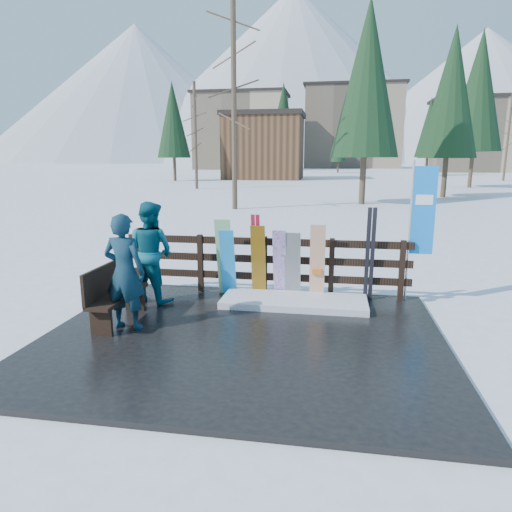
% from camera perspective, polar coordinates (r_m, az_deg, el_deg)
% --- Properties ---
extents(ground, '(700.00, 700.00, 0.00)m').
position_cam_1_polar(ground, '(7.08, -1.65, -10.42)').
color(ground, white).
rests_on(ground, ground).
extents(deck, '(6.00, 5.00, 0.08)m').
position_cam_1_polar(deck, '(7.07, -1.65, -10.12)').
color(deck, black).
rests_on(deck, ground).
extents(fence, '(5.60, 0.10, 1.15)m').
position_cam_1_polar(fence, '(8.93, 1.06, -0.66)').
color(fence, black).
rests_on(fence, deck).
extents(snow_patch, '(2.64, 1.00, 0.12)m').
position_cam_1_polar(snow_patch, '(8.44, 4.77, -5.68)').
color(snow_patch, white).
rests_on(snow_patch, deck).
extents(bench, '(0.41, 1.50, 0.97)m').
position_cam_1_polar(bench, '(7.77, -17.33, -4.27)').
color(bench, black).
rests_on(bench, deck).
extents(snowboard_0, '(0.28, 0.30, 1.31)m').
position_cam_1_polar(snowboard_0, '(8.85, -3.53, -0.82)').
color(snowboard_0, '#1D99F2').
rests_on(snowboard_0, deck).
extents(snowboard_1, '(0.30, 0.35, 1.52)m').
position_cam_1_polar(snowboard_1, '(8.84, -3.97, -0.16)').
color(snowboard_1, white).
rests_on(snowboard_1, deck).
extents(snowboard_2, '(0.28, 0.28, 1.41)m').
position_cam_1_polar(snowboard_2, '(8.72, 0.31, -0.66)').
color(snowboard_2, orange).
rests_on(snowboard_2, deck).
extents(snowboard_3, '(0.25, 0.40, 1.34)m').
position_cam_1_polar(snowboard_3, '(8.67, 2.97, -0.98)').
color(snowboard_3, white).
rests_on(snowboard_3, deck).
extents(snowboard_4, '(0.30, 0.35, 1.30)m').
position_cam_1_polar(snowboard_4, '(8.65, 4.58, -1.17)').
color(snowboard_4, black).
rests_on(snowboard_4, deck).
extents(snowboard_5, '(0.28, 0.22, 1.45)m').
position_cam_1_polar(snowboard_5, '(8.61, 7.67, -0.80)').
color(snowboard_5, silver).
rests_on(snowboard_5, deck).
extents(ski_pair_a, '(0.16, 0.20, 1.61)m').
position_cam_1_polar(ski_pair_a, '(8.78, -0.00, 0.07)').
color(ski_pair_a, maroon).
rests_on(ski_pair_a, deck).
extents(ski_pair_b, '(0.17, 0.18, 1.78)m').
position_cam_1_polar(ski_pair_b, '(8.67, 14.05, 0.13)').
color(ski_pair_b, black).
rests_on(ski_pair_b, deck).
extents(rental_flag, '(0.45, 0.04, 2.60)m').
position_cam_1_polar(rental_flag, '(8.87, 19.83, 4.74)').
color(rental_flag, silver).
rests_on(rental_flag, deck).
extents(person_front, '(0.70, 0.49, 1.82)m').
position_cam_1_polar(person_front, '(7.33, -16.10, -1.95)').
color(person_front, '#14424A').
rests_on(person_front, deck).
extents(person_back, '(1.09, 0.97, 1.87)m').
position_cam_1_polar(person_back, '(8.65, -13.02, 0.48)').
color(person_back, '#0E586B').
rests_on(person_back, deck).
extents(resort_buildings, '(73.00, 87.60, 22.60)m').
position_cam_1_polar(resort_buildings, '(122.03, 9.78, 15.27)').
color(resort_buildings, tan).
rests_on(resort_buildings, ground).
extents(trees, '(42.15, 68.62, 13.41)m').
position_cam_1_polar(trees, '(54.56, 12.53, 15.17)').
color(trees, '#382B1E').
rests_on(trees, ground).
extents(mountains, '(520.00, 260.00, 120.00)m').
position_cam_1_polar(mountains, '(338.38, 7.96, 20.06)').
color(mountains, white).
rests_on(mountains, ground).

